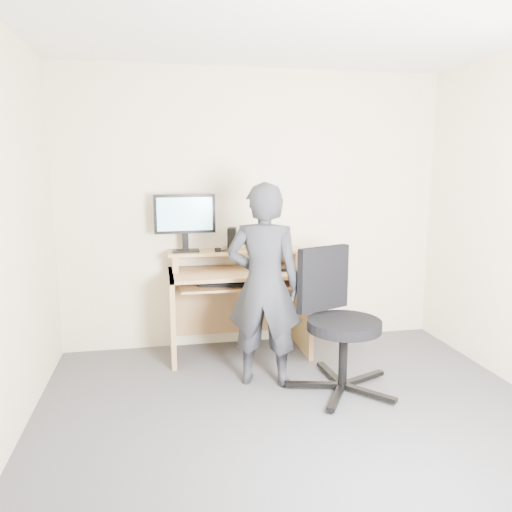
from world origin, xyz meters
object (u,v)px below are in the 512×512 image
object	(u,v)px
desk	(237,291)
monitor	(185,218)
office_chair	(337,315)
person	(264,285)

from	to	relation	value
desk	monitor	world-z (taller)	monitor
office_chair	person	xyz separation A→B (m)	(-0.51, 0.18, 0.21)
desk	office_chair	distance (m)	1.08
office_chair	person	distance (m)	0.58
monitor	person	distance (m)	1.05
office_chair	person	bearing A→B (deg)	137.87
desk	monitor	size ratio (longest dim) A/B	2.27
monitor	office_chair	bearing A→B (deg)	-45.98
monitor	person	size ratio (longest dim) A/B	0.34
person	desk	bearing A→B (deg)	-64.00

